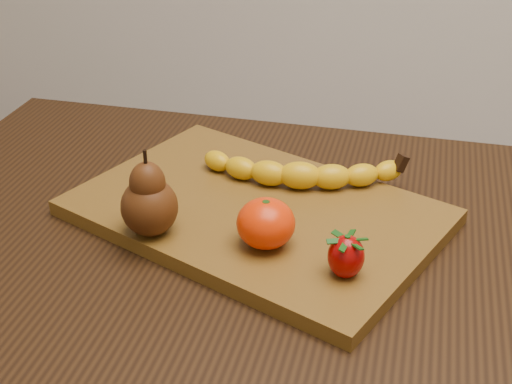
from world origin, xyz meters
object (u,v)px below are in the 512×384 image
(mandarin, at_px, (266,223))
(table, at_px, (253,299))
(pear, at_px, (148,193))
(cutting_board, at_px, (256,212))

(mandarin, bearing_deg, table, 122.14)
(table, relative_size, mandarin, 14.54)
(table, distance_m, mandarin, 0.15)
(table, relative_size, pear, 9.34)
(table, height_order, cutting_board, cutting_board)
(cutting_board, relative_size, mandarin, 6.54)
(table, distance_m, cutting_board, 0.12)
(pear, xyz_separation_m, mandarin, (0.14, 0.01, -0.02))
(table, distance_m, pear, 0.21)
(cutting_board, xyz_separation_m, pear, (-0.11, -0.09, 0.06))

